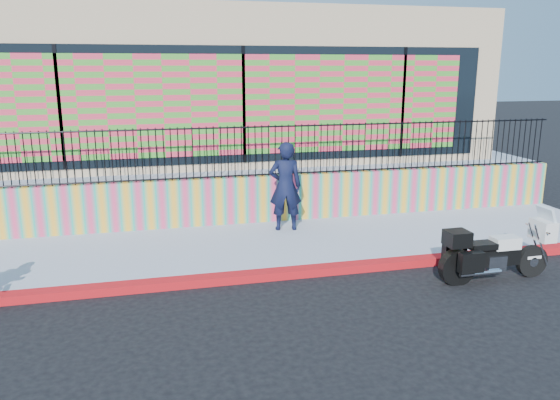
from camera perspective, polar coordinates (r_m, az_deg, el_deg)
name	(u,v)px	position (r m, az deg, el deg)	size (l,w,h in m)	color
ground	(285,277)	(10.12, 0.54, -8.05)	(90.00, 90.00, 0.00)	black
red_curb	(285,273)	(10.09, 0.54, -7.66)	(16.00, 0.30, 0.15)	red
sidewalk	(266,245)	(11.60, -1.47, -4.76)	(16.00, 3.00, 0.15)	#959FB3
mural_wall	(252,199)	(12.94, -2.99, 0.06)	(16.00, 0.20, 1.10)	#E93D6D
metal_fence	(251,151)	(12.71, -3.05, 5.10)	(15.80, 0.04, 1.20)	black
elevated_platform	(222,166)	(17.88, -6.05, 3.59)	(16.00, 10.00, 1.25)	#959FB3
storefront_building	(221,84)	(17.40, -6.17, 12.00)	(14.00, 8.06, 4.00)	tan
police_motorcycle	(494,251)	(10.51, 21.48, -5.00)	(2.12, 0.70, 1.32)	black
police_officer	(285,186)	(12.21, 0.56, 1.44)	(0.73, 0.48, 2.01)	black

